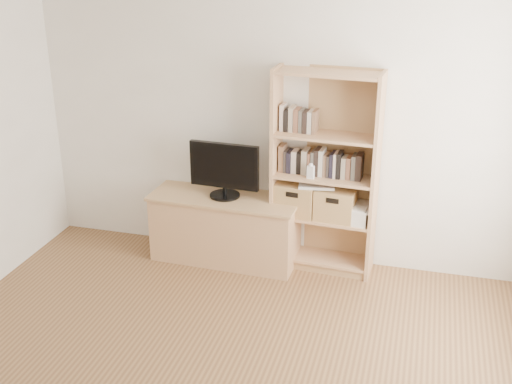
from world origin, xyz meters
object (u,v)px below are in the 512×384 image
at_px(television, 224,170).
at_px(basket_right, 336,203).
at_px(tv_stand, 226,229).
at_px(bookshelf, 325,174).
at_px(laptop, 317,184).
at_px(basket_left, 297,198).
at_px(baby_monitor, 311,172).

height_order(television, basket_right, television).
bearing_deg(tv_stand, basket_right, 6.22).
bearing_deg(bookshelf, laptop, -159.33).
xyz_separation_m(basket_left, basket_right, (0.35, -0.02, -0.01)).
distance_m(basket_left, laptop, 0.24).
bearing_deg(bookshelf, basket_left, -178.81).
bearing_deg(television, tv_stand, 0.00).
bearing_deg(basket_left, laptop, -3.27).
distance_m(tv_stand, laptop, 0.97).
height_order(television, baby_monitor, television).
relative_size(baby_monitor, laptop, 0.37).
distance_m(bookshelf, laptop, 0.12).
height_order(television, basket_left, television).
xyz_separation_m(bookshelf, laptop, (-0.06, -0.02, -0.10)).
relative_size(basket_left, basket_right, 1.04).
relative_size(tv_stand, laptop, 4.28).
distance_m(tv_stand, television, 0.58).
height_order(bookshelf, baby_monitor, bookshelf).
bearing_deg(laptop, basket_right, -6.36).
relative_size(tv_stand, basket_left, 3.75).
bearing_deg(basket_right, tv_stand, -171.26).
height_order(basket_left, basket_right, basket_left).
bearing_deg(basket_left, basket_right, 2.48).
bearing_deg(tv_stand, laptop, 6.59).
xyz_separation_m(tv_stand, bookshelf, (0.88, 0.09, 0.60)).
xyz_separation_m(tv_stand, television, (0.00, 0.00, 0.58)).
relative_size(television, basket_right, 1.88).
relative_size(tv_stand, bookshelf, 0.73).
relative_size(television, laptop, 2.07).
xyz_separation_m(bookshelf, television, (-0.88, -0.09, -0.03)).
distance_m(bookshelf, baby_monitor, 0.15).
xyz_separation_m(bookshelf, basket_left, (-0.24, 0.01, -0.26)).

